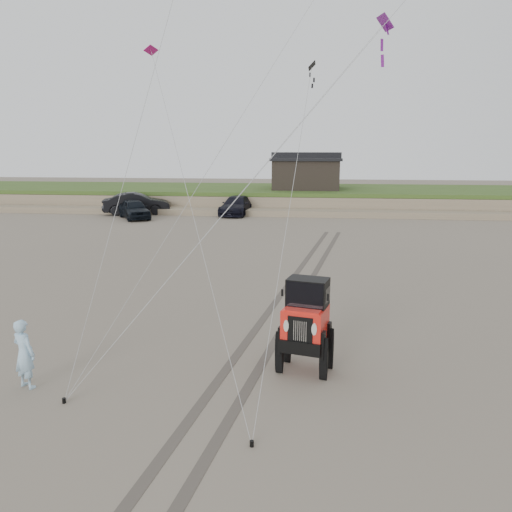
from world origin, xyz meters
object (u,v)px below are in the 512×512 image
Objects in this scene: truck_b at (137,204)px; jeep at (305,335)px; truck_c at (236,206)px; truck_a at (134,209)px; man at (24,354)px; cabin at (306,172)px.

jeep reaches higher than truck_b.
jeep reaches higher than truck_c.
truck_a is 0.85× the size of truck_c.
truck_b is 31.40m from man.
man is (-6.44, -1.61, -0.11)m from jeep.
truck_a is at bearing 131.65° from jeep.
jeep is 3.04× the size of man.
truck_a is 2.70m from truck_b.
jeep reaches higher than truck_a.
truck_b is at bearing 72.14° from truck_a.
cabin is at bearing 104.62° from jeep.
truck_a is at bearing -152.31° from truck_c.
man reaches higher than truck_c.
man is (8.19, -30.31, -0.07)m from truck_b.
truck_b reaches higher than truck_c.
cabin is 15.74m from truck_b.
cabin is 16.46m from truck_a.
truck_b is (-14.00, -6.81, -2.34)m from cabin.
cabin is at bearing 52.20° from truck_c.
jeep is (6.25, -29.36, 0.18)m from truck_c.
truck_a is (-13.27, -9.40, -2.48)m from cabin.
truck_b reaches higher than man.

